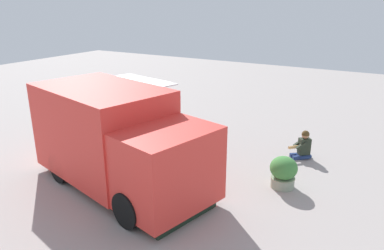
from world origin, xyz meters
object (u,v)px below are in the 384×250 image
object	(u,v)px
person_customer	(303,147)
planter_flowering_far	(89,117)
food_truck	(118,142)
planter_flowering_near	(283,172)

from	to	relation	value
person_customer	planter_flowering_far	xyz separation A→B (m)	(-8.09, -0.86, -0.09)
food_truck	planter_flowering_near	xyz separation A→B (m)	(3.71, 1.98, -0.76)
food_truck	planter_flowering_far	distance (m)	5.55
food_truck	planter_flowering_near	distance (m)	4.27
person_customer	planter_flowering_near	size ratio (longest dim) A/B	1.05
food_truck	planter_flowering_near	size ratio (longest dim) A/B	6.48
planter_flowering_near	person_customer	bearing A→B (deg)	90.71
person_customer	planter_flowering_near	bearing A→B (deg)	-89.29
food_truck	person_customer	world-z (taller)	food_truck
planter_flowering_far	person_customer	bearing A→B (deg)	6.09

